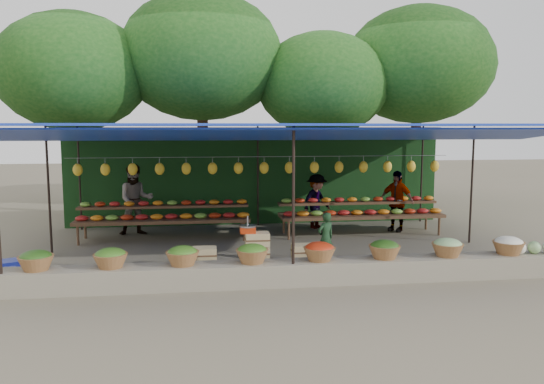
{
  "coord_description": "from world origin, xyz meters",
  "views": [
    {
      "loc": [
        -1.54,
        -11.75,
        2.77
      ],
      "look_at": [
        0.04,
        0.2,
        1.28
      ],
      "focal_mm": 35.0,
      "sensor_mm": 36.0,
      "label": 1
    }
  ],
  "objects": [
    {
      "name": "customer_mid",
      "position": [
        1.55,
        2.28,
        0.74
      ],
      "size": [
        1.1,
        1.0,
        1.48
      ],
      "primitive_type": "imported",
      "rotation": [
        0.0,
        0.0,
        0.6
      ],
      "color": "slate",
      "rests_on": "ground"
    },
    {
      "name": "blue_crate_front",
      "position": [
        -5.03,
        -2.33,
        0.16
      ],
      "size": [
        0.63,
        0.55,
        0.31
      ],
      "primitive_type": "cube",
      "rotation": [
        0.0,
        0.0,
        0.39
      ],
      "color": "navy",
      "rests_on": "ground"
    },
    {
      "name": "netting_backdrop",
      "position": [
        0.0,
        3.15,
        1.25
      ],
      "size": [
        10.6,
        0.06,
        2.5
      ],
      "primitive_type": "cube",
      "color": "#1A4418",
      "rests_on": "ground"
    },
    {
      "name": "vendor_seated",
      "position": [
        0.92,
        -1.44,
        0.52
      ],
      "size": [
        0.45,
        0.39,
        1.05
      ],
      "primitive_type": "imported",
      "rotation": [
        0.0,
        0.0,
        3.57
      ],
      "color": "#1A391E",
      "rests_on": "ground"
    },
    {
      "name": "fruit_table_right",
      "position": [
        2.51,
        1.35,
        0.61
      ],
      "size": [
        4.21,
        0.95,
        0.93
      ],
      "color": "#47341C",
      "rests_on": "ground"
    },
    {
      "name": "stone_curb",
      "position": [
        0.0,
        -2.75,
        0.2
      ],
      "size": [
        10.6,
        0.55,
        0.4
      ],
      "primitive_type": "cube",
      "color": "gray",
      "rests_on": "ground"
    },
    {
      "name": "weighing_scale",
      "position": [
        -0.71,
        -1.93,
        0.85
      ],
      "size": [
        0.31,
        0.31,
        0.33
      ],
      "color": "red",
      "rests_on": "crate_counter"
    },
    {
      "name": "customer_left",
      "position": [
        -3.24,
        2.01,
        0.91
      ],
      "size": [
        0.99,
        0.84,
        1.81
      ],
      "primitive_type": "imported",
      "rotation": [
        0.0,
        0.0,
        0.19
      ],
      "color": "slate",
      "rests_on": "ground"
    },
    {
      "name": "blue_crate_back",
      "position": [
        -5.03,
        -1.7,
        0.17
      ],
      "size": [
        0.66,
        0.58,
        0.33
      ],
      "primitive_type": "cube",
      "rotation": [
        0.0,
        0.0,
        0.41
      ],
      "color": "navy",
      "rests_on": "ground"
    },
    {
      "name": "ground",
      "position": [
        0.0,
        0.0,
        0.0
      ],
      "size": [
        60.0,
        60.0,
        0.0
      ],
      "primitive_type": "plane",
      "color": "#625C48",
      "rests_on": "ground"
    },
    {
      "name": "stall_canopy",
      "position": [
        0.0,
        0.06,
        2.68
      ],
      "size": [
        10.8,
        6.6,
        2.82
      ],
      "color": "black",
      "rests_on": "ground"
    },
    {
      "name": "produce_baskets",
      "position": [
        -0.1,
        -2.75,
        0.56
      ],
      "size": [
        8.98,
        0.58,
        0.34
      ],
      "color": "brown",
      "rests_on": "stone_curb"
    },
    {
      "name": "fruit_table_left",
      "position": [
        -2.49,
        1.35,
        0.61
      ],
      "size": [
        4.21,
        0.95,
        0.93
      ],
      "color": "#47341C",
      "rests_on": "ground"
    },
    {
      "name": "customer_right",
      "position": [
        3.56,
        1.61,
        0.81
      ],
      "size": [
        0.96,
        0.93,
        1.61
      ],
      "primitive_type": "imported",
      "rotation": [
        0.0,
        0.0,
        -0.76
      ],
      "color": "slate",
      "rests_on": "ground"
    },
    {
      "name": "tree_row",
      "position": [
        0.5,
        6.09,
        4.7
      ],
      "size": [
        16.51,
        5.5,
        7.12
      ],
      "color": "#3D2416",
      "rests_on": "ground"
    },
    {
      "name": "crate_counter",
      "position": [
        -0.55,
        -1.93,
        0.31
      ],
      "size": [
        2.35,
        0.34,
        0.77
      ],
      "color": "tan",
      "rests_on": "ground"
    }
  ]
}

